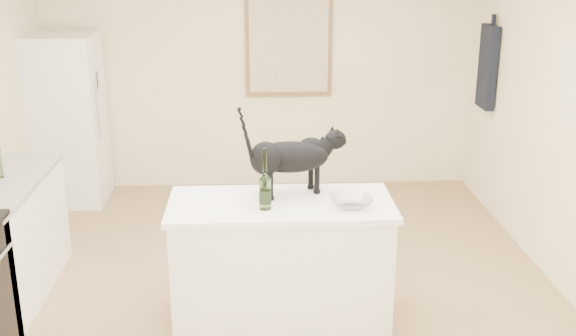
{
  "coord_description": "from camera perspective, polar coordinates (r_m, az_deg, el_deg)",
  "views": [
    {
      "loc": [
        -0.07,
        -4.5,
        2.53
      ],
      "look_at": [
        0.15,
        -0.15,
        1.12
      ],
      "focal_mm": 43.15,
      "sensor_mm": 36.0,
      "label": 1
    }
  ],
  "objects": [
    {
      "name": "island_base",
      "position": [
        4.79,
        -0.57,
        -8.08
      ],
      "size": [
        1.44,
        0.67,
        0.86
      ],
      "primitive_type": "cube",
      "color": "white",
      "rests_on": "floor"
    },
    {
      "name": "island_top",
      "position": [
        4.61,
        -0.59,
        -3.04
      ],
      "size": [
        1.5,
        0.7,
        0.04
      ],
      "primitive_type": "cube",
      "color": "white",
      "rests_on": "island_base"
    },
    {
      "name": "fridge",
      "position": [
        7.3,
        -17.76,
        3.79
      ],
      "size": [
        0.68,
        0.68,
        1.7
      ],
      "primitive_type": "cube",
      "color": "white",
      "rests_on": "floor"
    },
    {
      "name": "glass_bowl",
      "position": [
        4.52,
        5.23,
        -2.82
      ],
      "size": [
        0.28,
        0.28,
        0.07
      ],
      "primitive_type": "imported",
      "rotation": [
        0.0,
        0.0,
        0.02
      ],
      "color": "white",
      "rests_on": "island_top"
    },
    {
      "name": "artwork_frame",
      "position": [
        7.29,
        0.06,
        10.25
      ],
      "size": [
        0.9,
        0.03,
        1.1
      ],
      "primitive_type": "cube",
      "color": "brown",
      "rests_on": "wall_back"
    },
    {
      "name": "left_cabinets",
      "position": [
        5.57,
        -22.5,
        -5.67
      ],
      "size": [
        0.6,
        1.4,
        0.86
      ],
      "primitive_type": "cube",
      "color": "white",
      "rests_on": "floor"
    },
    {
      "name": "floor",
      "position": [
        5.16,
        -1.78,
        -11.41
      ],
      "size": [
        5.5,
        5.5,
        0.0
      ],
      "primitive_type": "plane",
      "color": "#9F7955",
      "rests_on": "ground"
    },
    {
      "name": "artwork_canvas",
      "position": [
        7.27,
        0.07,
        10.23
      ],
      "size": [
        0.82,
        0.0,
        1.02
      ],
      "primitive_type": "cube",
      "color": "beige",
      "rests_on": "wall_back"
    },
    {
      "name": "hanging_garment",
      "position": [
        7.02,
        16.12,
        8.0
      ],
      "size": [
        0.08,
        0.34,
        0.8
      ],
      "primitive_type": "cube",
      "color": "black",
      "rests_on": "wall_right"
    },
    {
      "name": "fridge_paper",
      "position": [
        7.14,
        -15.36,
        7.02
      ],
      "size": [
        0.03,
        0.14,
        0.18
      ],
      "primitive_type": "cube",
      "rotation": [
        0.0,
        0.0,
        0.2
      ],
      "color": "beige",
      "rests_on": "fridge"
    },
    {
      "name": "black_cat",
      "position": [
        4.66,
        0.13,
        0.58
      ],
      "size": [
        0.71,
        0.42,
        0.48
      ],
      "primitive_type": null,
      "rotation": [
        0.0,
        0.0,
        0.34
      ],
      "color": "black",
      "rests_on": "island_top"
    },
    {
      "name": "wall_back",
      "position": [
        7.35,
        -2.31,
        8.32
      ],
      "size": [
        4.5,
        0.0,
        4.5
      ],
      "primitive_type": "plane",
      "rotation": [
        1.57,
        0.0,
        0.0
      ],
      "color": "#F8EAC0",
      "rests_on": "ground"
    },
    {
      "name": "wine_bottle",
      "position": [
        4.42,
        -1.9,
        -1.21
      ],
      "size": [
        0.09,
        0.09,
        0.36
      ],
      "primitive_type": "cylinder",
      "rotation": [
        0.0,
        0.0,
        0.15
      ],
      "color": "#3D6327",
      "rests_on": "island_top"
    }
  ]
}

